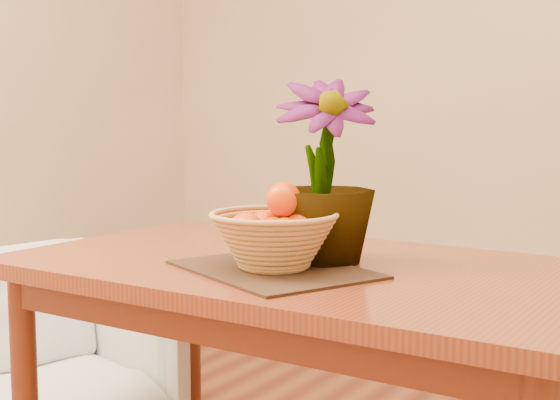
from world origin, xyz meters
The scene contains 7 objects.
wall_back centered at (0.00, 2.25, 1.35)m, with size 4.00×0.02×2.70m, color #F5E2BA.
table centered at (0.00, 0.30, 0.66)m, with size 1.40×0.80×0.75m.
placemat centered at (-0.01, 0.18, 0.75)m, with size 0.43×0.32×0.01m, color #342013.
wicker_basket centered at (-0.01, 0.18, 0.81)m, with size 0.29×0.29×0.12m.
orange_pile centered at (-0.01, 0.18, 0.85)m, with size 0.17×0.18×0.14m.
potted_plant centered at (0.04, 0.31, 0.96)m, with size 0.24×0.24×0.43m, color #154C16.
armchair centered at (-1.00, 0.32, 0.36)m, with size 0.71×0.66×0.73m, color #806458.
Camera 1 is at (0.92, -1.24, 1.10)m, focal length 50.00 mm.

